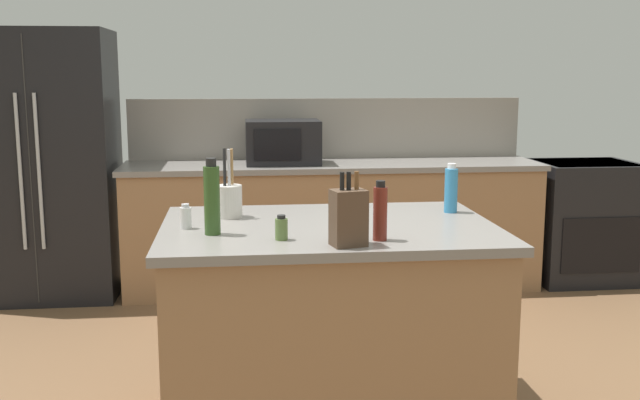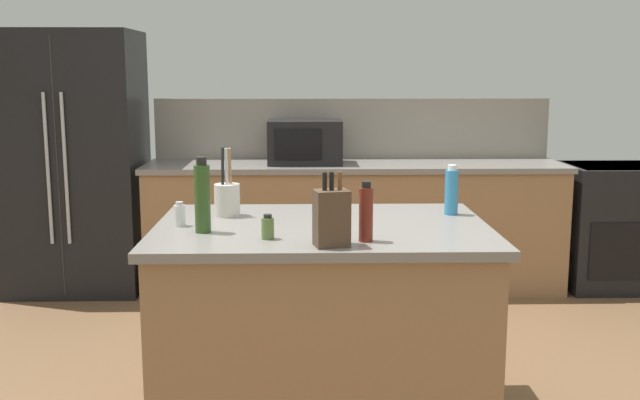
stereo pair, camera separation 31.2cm
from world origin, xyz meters
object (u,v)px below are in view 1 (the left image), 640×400
salt_shaker (186,217)px  utensil_crock (229,200)px  refrigerator (44,165)px  spice_jar_oregano (281,228)px  knife_block (348,217)px  dish_soap_bottle (451,189)px  microwave (283,142)px  range_oven (583,220)px  olive_oil_bottle (212,199)px  vinegar_bottle (380,212)px

salt_shaker → utensil_crock: bearing=51.3°
refrigerator → spice_jar_oregano: 2.96m
knife_block → dish_soap_bottle: bearing=34.1°
microwave → salt_shaker: bearing=-104.1°
microwave → salt_shaker: microwave is taller
range_oven → utensil_crock: (-2.69, -1.98, 0.56)m
salt_shaker → spice_jar_oregano: 0.48m
olive_oil_bottle → microwave: bearing=79.4°
knife_block → spice_jar_oregano: (-0.25, 0.13, -0.07)m
microwave → knife_block: microwave is taller
knife_block → dish_soap_bottle: size_ratio=1.23×
olive_oil_bottle → range_oven: bearing=40.4°
spice_jar_oregano → salt_shaker: bearing=146.5°
refrigerator → vinegar_bottle: 3.22m
dish_soap_bottle → spice_jar_oregano: dish_soap_bottle is taller
microwave → dish_soap_bottle: size_ratio=2.26×
refrigerator → olive_oil_bottle: refrigerator is taller
refrigerator → microwave: 1.70m
salt_shaker → dish_soap_bottle: dish_soap_bottle is taller
olive_oil_bottle → dish_soap_bottle: (1.12, 0.37, -0.04)m
microwave → knife_block: size_ratio=1.84×
knife_block → olive_oil_bottle: 0.59m
spice_jar_oregano → range_oven: bearing=45.0°
range_oven → dish_soap_bottle: size_ratio=3.90×
utensil_crock → olive_oil_bottle: (-0.07, -0.36, 0.07)m
range_oven → vinegar_bottle: (-2.08, -2.52, 0.59)m
range_oven → knife_block: (-2.22, -2.60, 0.59)m
microwave → vinegar_bottle: 2.54m
salt_shaker → spice_jar_oregano: salt_shaker is taller
range_oven → olive_oil_bottle: bearing=-139.6°
knife_block → spice_jar_oregano: size_ratio=2.86×
dish_soap_bottle → olive_oil_bottle: bearing=-161.8°
knife_block → utensil_crock: 0.78m
olive_oil_bottle → refrigerator: bearing=117.8°
microwave → spice_jar_oregano: 2.48m
refrigerator → salt_shaker: refrigerator is taller
salt_shaker → vinegar_bottle: (0.79, -0.31, 0.06)m
refrigerator → spice_jar_oregano: (1.54, -2.53, 0.04)m
utensil_crock → knife_block: bearing=-53.3°
refrigerator → spice_jar_oregano: bearing=-58.7°
utensil_crock → range_oven: bearing=36.4°
knife_block → refrigerator: bearing=111.2°
range_oven → vinegar_bottle: vinegar_bottle is taller
range_oven → knife_block: size_ratio=3.17×
refrigerator → spice_jar_oregano: size_ratio=18.68×
salt_shaker → microwave: bearing=75.9°
salt_shaker → olive_oil_bottle: 0.20m
refrigerator → olive_oil_bottle: bearing=-62.2°
range_oven → spice_jar_oregano: 3.54m
utensil_crock → dish_soap_bottle: size_ratio=1.36×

